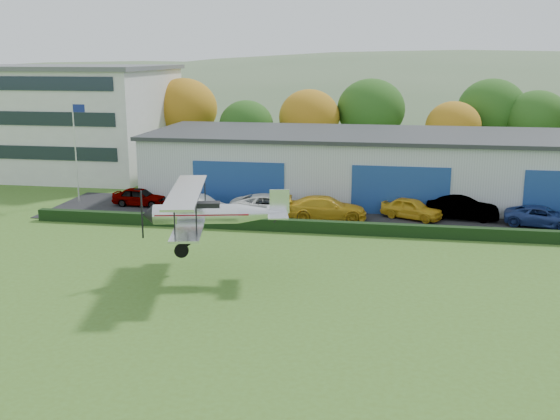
% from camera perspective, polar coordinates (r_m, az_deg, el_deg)
% --- Properties ---
extents(ground, '(300.00, 300.00, 0.00)m').
position_cam_1_polar(ground, '(27.86, -0.06, -10.72)').
color(ground, '#42611E').
rests_on(ground, ground).
extents(apron, '(48.00, 9.00, 0.05)m').
position_cam_1_polar(apron, '(47.45, 7.93, -0.60)').
color(apron, black).
rests_on(apron, ground).
extents(hedge, '(46.00, 0.60, 0.80)m').
position_cam_1_polar(hedge, '(42.71, 7.70, -1.64)').
color(hedge, black).
rests_on(hedge, ground).
extents(hangar, '(40.60, 12.60, 5.30)m').
position_cam_1_polar(hangar, '(53.75, 10.44, 3.81)').
color(hangar, '#B2B7BC').
rests_on(hangar, ground).
extents(office_block, '(20.60, 15.60, 10.40)m').
position_cam_1_polar(office_block, '(68.52, -18.52, 7.52)').
color(office_block, silver).
rests_on(office_block, ground).
extents(flagpole, '(1.05, 0.10, 8.00)m').
position_cam_1_polar(flagpole, '(53.36, -17.34, 5.67)').
color(flagpole, silver).
rests_on(flagpole, ground).
extents(tree_belt, '(75.70, 13.22, 10.12)m').
position_cam_1_polar(tree_belt, '(66.02, 6.86, 8.26)').
color(tree_belt, '#3D2614').
rests_on(tree_belt, ground).
extents(distant_hills, '(430.00, 196.00, 56.00)m').
position_cam_1_polar(distant_hills, '(167.08, 6.82, 4.86)').
color(distant_hills, '#4C6642').
rests_on(distant_hills, ground).
extents(car_0, '(4.15, 1.79, 1.40)m').
position_cam_1_polar(car_0, '(51.45, -12.16, 1.14)').
color(car_0, gray).
rests_on(car_0, apron).
extents(car_1, '(4.55, 2.84, 1.42)m').
position_cam_1_polar(car_1, '(47.77, -7.03, 0.42)').
color(car_1, silver).
rests_on(car_1, apron).
extents(car_2, '(5.99, 3.15, 1.61)m').
position_cam_1_polar(car_2, '(46.83, -0.85, 0.38)').
color(car_2, silver).
rests_on(car_2, apron).
extents(car_3, '(5.91, 3.05, 1.64)m').
position_cam_1_polar(car_3, '(46.13, 4.06, 0.17)').
color(car_3, gold).
rests_on(car_3, apron).
extents(car_4, '(4.67, 3.41, 1.48)m').
position_cam_1_polar(car_4, '(47.20, 11.41, 0.14)').
color(car_4, gold).
rests_on(car_4, apron).
extents(car_5, '(5.13, 2.25, 1.64)m').
position_cam_1_polar(car_5, '(47.86, 15.61, 0.19)').
color(car_5, gray).
rests_on(car_5, apron).
extents(car_6, '(5.29, 3.40, 1.36)m').
position_cam_1_polar(car_6, '(47.60, 21.90, -0.54)').
color(car_6, navy).
rests_on(car_6, apron).
extents(biplane, '(7.68, 8.75, 3.26)m').
position_cam_1_polar(biplane, '(33.77, -6.24, -0.17)').
color(biplane, silver).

